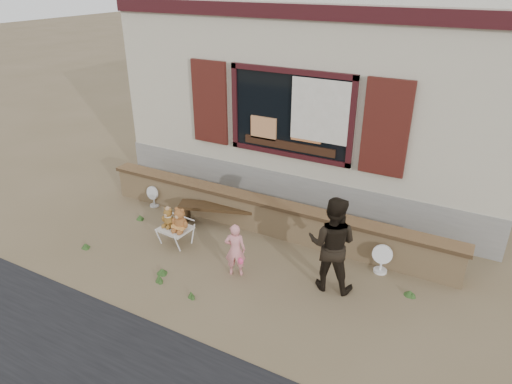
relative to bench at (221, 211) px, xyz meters
The scene contains 12 objects.
ground 1.23m from the bench, 42.03° to the right, with size 80.00×80.00×0.00m, color brown.
shopfront 4.16m from the bench, 76.47° to the left, with size 8.04×5.13×4.00m.
brick_wall 0.91m from the bench, 12.70° to the left, with size 7.10×0.36×0.67m.
bench is the anchor object (origin of this frame).
folding_chair 1.03m from the bench, 109.88° to the right, with size 0.57×0.51×0.33m.
teddy_bear_left 1.09m from the bench, 117.15° to the right, with size 0.27×0.24×0.37m, color brown, non-canonical shape.
teddy_bear_right 1.03m from the bench, 102.10° to the right, with size 0.33×0.29×0.45m, color brown, non-canonical shape.
child 1.65m from the bench, 49.25° to the right, with size 0.34×0.22×0.92m, color pink.
adult 2.70m from the bench, 18.12° to the right, with size 0.75×0.59×1.55m, color black.
fan_left 1.66m from the bench, behind, with size 0.29×0.20×0.46m.
fan_right 3.15m from the bench, ahead, with size 0.33×0.22×0.53m.
grass_tufts 1.37m from the bench, 81.27° to the right, with size 5.56×1.77×0.14m.
Camera 1 is at (3.40, -5.70, 4.48)m, focal length 32.00 mm.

